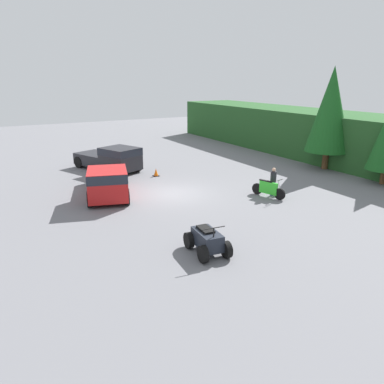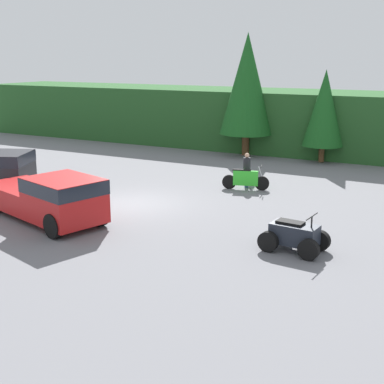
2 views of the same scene
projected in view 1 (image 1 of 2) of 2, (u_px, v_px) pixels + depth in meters
The scene contains 9 objects.
ground_plane at pixel (172, 194), 22.06m from camera, with size 80.00×80.00×0.00m, color slate.
hillside_backdrop at pixel (357, 140), 28.97m from camera, with size 44.00×6.00×3.82m.
tree_left at pixel (331, 110), 26.89m from camera, with size 3.25×3.25×7.39m.
pickup_truck_red at pixel (108, 180), 21.30m from camera, with size 6.15×3.67×1.81m.
pickup_truck_second at pixel (112, 158), 27.26m from camera, with size 5.84×4.01×1.81m.
dirt_bike at pixel (268, 189), 21.31m from camera, with size 2.12×0.85×1.16m.
quad_atv at pixel (207, 241), 14.48m from camera, with size 2.11×1.38×1.26m.
rider_person at pixel (273, 181), 21.50m from camera, with size 0.45×0.45×1.64m.
traffic_cone at pixel (156, 173), 25.95m from camera, with size 0.42×0.42×0.55m.
Camera 1 is at (18.98, -9.24, 6.53)m, focal length 35.00 mm.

